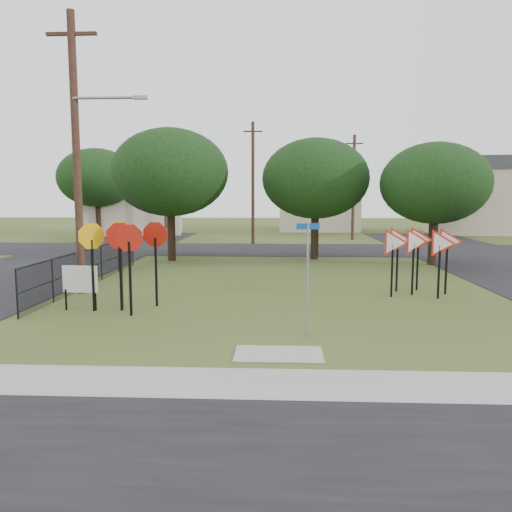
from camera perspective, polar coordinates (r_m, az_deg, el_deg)
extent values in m
plane|color=#3C4D1D|center=(13.83, 2.63, -8.11)|extent=(140.00, 140.00, 0.00)
cube|color=gray|center=(9.83, 2.58, -14.38)|extent=(30.00, 1.60, 0.02)
cube|color=#3C4D1D|center=(8.72, 2.55, -17.24)|extent=(30.00, 0.80, 0.02)
cube|color=black|center=(26.51, -24.25, -1.48)|extent=(8.00, 50.00, 0.02)
cube|color=black|center=(33.55, 2.70, 0.75)|extent=(60.00, 8.00, 0.02)
cube|color=gray|center=(11.52, 2.60, -11.14)|extent=(2.00, 1.20, 0.02)
cylinder|color=gray|center=(12.67, 5.90, -2.81)|extent=(0.06, 0.06, 2.90)
cube|color=#0D4094|center=(12.51, 5.98, 3.40)|extent=(0.59, 0.17, 0.15)
cube|color=black|center=(16.35, -15.15, -2.01)|extent=(0.07, 0.07, 2.24)
cube|color=black|center=(16.50, -11.35, -1.82)|extent=(0.07, 0.07, 2.24)
cube|color=black|center=(15.34, -14.18, -2.55)|extent=(0.07, 0.07, 2.24)
cube|color=black|center=(16.29, -18.13, -2.14)|extent=(0.07, 0.07, 2.24)
cube|color=black|center=(17.40, -15.19, -1.49)|extent=(0.07, 0.07, 2.24)
cube|color=black|center=(16.10, -15.20, -2.14)|extent=(0.07, 0.07, 2.24)
cube|color=black|center=(18.32, 15.27, -1.63)|extent=(0.06, 0.06, 1.89)
cube|color=black|center=(18.92, 17.48, -1.44)|extent=(0.06, 0.06, 1.89)
cube|color=black|center=(18.53, 20.17, -1.71)|extent=(0.06, 0.06, 1.89)
cube|color=black|center=(19.43, 15.82, -1.17)|extent=(0.06, 0.06, 1.89)
cube|color=black|center=(19.93, 17.96, -1.05)|extent=(0.06, 0.06, 1.89)
cube|color=black|center=(19.48, 20.91, -1.35)|extent=(0.06, 0.06, 1.89)
cube|color=black|center=(16.84, -20.89, -4.69)|extent=(0.05, 0.05, 0.66)
cube|color=black|center=(16.48, -17.86, -4.81)|extent=(0.05, 0.05, 0.66)
cube|color=silver|center=(16.54, -19.48, -2.50)|extent=(1.13, 0.12, 0.85)
cylinder|color=#4A2D22|center=(19.35, -19.83, 10.70)|extent=(0.28, 0.28, 10.00)
cube|color=#4A2D22|center=(20.10, -20.35, 22.71)|extent=(1.80, 0.12, 0.12)
cylinder|color=gray|center=(19.09, -16.72, 16.92)|extent=(2.40, 0.10, 0.10)
cube|color=gray|center=(18.74, -13.10, 17.23)|extent=(0.50, 0.18, 0.12)
cylinder|color=#4A2D22|center=(37.43, -0.35, 8.27)|extent=(0.24, 0.24, 9.00)
cube|color=#4A2D22|center=(37.71, -0.36, 14.05)|extent=(1.40, 0.10, 0.10)
cylinder|color=#4A2D22|center=(41.80, 11.07, 7.65)|extent=(0.24, 0.24, 8.50)
cube|color=#4A2D22|center=(42.01, 11.18, 12.50)|extent=(1.40, 0.10, 0.10)
cylinder|color=#4A2D22|center=(44.51, -10.37, 7.93)|extent=(0.24, 0.24, 9.00)
cube|color=#4A2D22|center=(44.75, -10.48, 12.80)|extent=(1.40, 0.10, 0.10)
cylinder|color=black|center=(16.06, -25.67, -3.94)|extent=(0.05, 0.05, 1.50)
cylinder|color=black|center=(18.08, -22.22, -2.63)|extent=(0.05, 0.05, 1.50)
cylinder|color=black|center=(20.16, -19.48, -1.58)|extent=(0.05, 0.05, 1.50)
cylinder|color=black|center=(22.29, -17.26, -0.72)|extent=(0.05, 0.05, 1.50)
cylinder|color=black|center=(24.45, -15.43, -0.02)|extent=(0.05, 0.05, 1.50)
cylinder|color=black|center=(26.63, -13.89, 0.57)|extent=(0.05, 0.05, 1.50)
cube|color=black|center=(21.14, -18.38, 0.78)|extent=(0.03, 11.50, 0.03)
cube|color=black|center=(21.22, -18.31, -1.13)|extent=(0.03, 11.50, 0.03)
cube|color=black|center=(21.22, -18.31, -1.13)|extent=(0.01, 11.50, 1.50)
cube|color=beige|center=(49.39, -13.83, 5.99)|extent=(10.08, 8.46, 6.00)
cube|color=#3D3E42|center=(49.48, -13.95, 10.16)|extent=(10.58, 8.88, 1.20)
cube|color=beige|center=(53.52, 7.04, 5.65)|extent=(8.00, 8.00, 5.00)
cube|color=#3D3E42|center=(53.55, 7.09, 8.97)|extent=(8.40, 8.40, 1.20)
cube|color=beige|center=(52.54, 22.87, 5.69)|extent=(7.91, 7.91, 6.00)
cube|color=#3D3E42|center=(52.63, 23.05, 9.61)|extent=(8.30, 8.30, 1.20)
cylinder|color=black|center=(28.10, -9.63, 2.15)|extent=(0.44, 0.44, 2.62)
ellipsoid|color=black|center=(28.04, -9.78, 9.40)|extent=(6.40, 6.40, 4.80)
cylinder|color=black|center=(28.53, 6.73, 2.09)|extent=(0.44, 0.44, 2.45)
ellipsoid|color=black|center=(28.45, 6.82, 8.78)|extent=(6.00, 6.00, 4.50)
cylinder|color=black|center=(27.65, 19.52, 1.41)|extent=(0.44, 0.44, 2.27)
ellipsoid|color=black|center=(27.55, 19.78, 7.83)|extent=(5.60, 5.60, 4.20)
cylinder|color=black|center=(46.27, -17.56, 3.84)|extent=(0.44, 0.44, 2.80)
ellipsoid|color=black|center=(46.25, -17.73, 8.52)|extent=(6.80, 6.80, 5.10)
cylinder|color=black|center=(47.53, 19.88, 3.61)|extent=(0.44, 0.44, 2.45)
ellipsoid|color=black|center=(47.48, 20.05, 7.62)|extent=(6.00, 6.00, 4.50)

